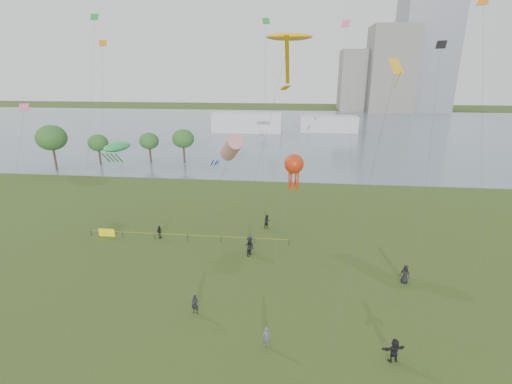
# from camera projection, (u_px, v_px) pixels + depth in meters

# --- Properties ---
(ground_plane) EXTENTS (400.00, 400.00, 0.00)m
(ground_plane) POSITION_uv_depth(u_px,v_px,m) (242.00, 329.00, 29.02)
(ground_plane) COLOR #253912
(lake) EXTENTS (400.00, 120.00, 0.08)m
(lake) POSITION_uv_depth(u_px,v_px,m) (285.00, 130.00, 123.33)
(lake) COLOR slate
(lake) RESTS_ON ground_plane
(building_mid) EXTENTS (20.00, 20.00, 38.00)m
(building_mid) POSITION_uv_depth(u_px,v_px,m) (390.00, 70.00, 171.10)
(building_mid) COLOR slate
(building_mid) RESTS_ON ground_plane
(building_low) EXTENTS (16.00, 18.00, 28.00)m
(building_low) POSITION_uv_depth(u_px,v_px,m) (356.00, 80.00, 179.77)
(building_low) COLOR slate
(building_low) RESTS_ON ground_plane
(pavilion_left) EXTENTS (22.00, 8.00, 6.00)m
(pavilion_left) POSITION_uv_depth(u_px,v_px,m) (247.00, 122.00, 118.90)
(pavilion_left) COLOR silver
(pavilion_left) RESTS_ON ground_plane
(pavilion_right) EXTENTS (18.00, 7.00, 5.00)m
(pavilion_right) POSITION_uv_depth(u_px,v_px,m) (329.00, 124.00, 119.22)
(pavilion_right) COLOR silver
(pavilion_right) RESTS_ON ground_plane
(trees) EXTENTS (28.86, 14.02, 9.01)m
(trees) POSITION_uv_depth(u_px,v_px,m) (107.00, 139.00, 75.61)
(trees) COLOR #3D281B
(trees) RESTS_ON ground_plane
(fence) EXTENTS (24.07, 0.07, 1.05)m
(fence) POSITION_uv_depth(u_px,v_px,m) (138.00, 234.00, 44.34)
(fence) COLOR black
(fence) RESTS_ON ground_plane
(kite_flyer) EXTENTS (0.61, 0.41, 1.64)m
(kite_flyer) POSITION_uv_depth(u_px,v_px,m) (266.00, 337.00, 26.91)
(kite_flyer) COLOR #55575C
(kite_flyer) RESTS_ON ground_plane
(spectator_a) EXTENTS (1.01, 1.12, 1.89)m
(spectator_a) POSITION_uv_depth(u_px,v_px,m) (250.00, 248.00, 40.15)
(spectator_a) COLOR black
(spectator_a) RESTS_ON ground_plane
(spectator_b) EXTENTS (1.42, 1.35, 1.93)m
(spectator_b) POSITION_uv_depth(u_px,v_px,m) (250.00, 245.00, 40.71)
(spectator_b) COLOR black
(spectator_b) RESTS_ON ground_plane
(spectator_c) EXTENTS (0.70, 1.00, 1.58)m
(spectator_c) POSITION_uv_depth(u_px,v_px,m) (159.00, 232.00, 44.35)
(spectator_c) COLOR black
(spectator_c) RESTS_ON ground_plane
(spectator_d) EXTENTS (1.07, 0.98, 1.84)m
(spectator_d) POSITION_uv_depth(u_px,v_px,m) (405.00, 274.00, 35.00)
(spectator_d) COLOR black
(spectator_d) RESTS_ON ground_plane
(spectator_e) EXTENTS (1.75, 0.93, 1.80)m
(spectator_e) POSITION_uv_depth(u_px,v_px,m) (394.00, 350.00, 25.53)
(spectator_e) COLOR black
(spectator_e) RESTS_ON ground_plane
(spectator_f) EXTENTS (0.62, 0.42, 1.66)m
(spectator_f) POSITION_uv_depth(u_px,v_px,m) (195.00, 304.00, 30.67)
(spectator_f) COLOR black
(spectator_f) RESTS_ON ground_plane
(spectator_g) EXTENTS (1.13, 1.10, 1.84)m
(spectator_g) POSITION_uv_depth(u_px,v_px,m) (267.00, 222.00, 46.98)
(spectator_g) COLOR black
(spectator_g) RESTS_ON ground_plane
(kite_stingray) EXTENTS (7.39, 9.94, 22.74)m
(kite_stingray) POSITION_uv_depth(u_px,v_px,m) (289.00, 38.00, 36.70)
(kite_stingray) COLOR #3F3F42
(kite_windsock) EXTENTS (5.45, 5.93, 12.34)m
(kite_windsock) POSITION_uv_depth(u_px,v_px,m) (231.00, 148.00, 44.28)
(kite_windsock) COLOR #3F3F42
(kite_creature) EXTENTS (3.72, 5.45, 10.73)m
(kite_creature) POSITION_uv_depth(u_px,v_px,m) (117.00, 147.00, 45.49)
(kite_creature) COLOR #3F3F42
(kite_octopus) EXTENTS (2.88, 5.84, 10.65)m
(kite_octopus) POSITION_uv_depth(u_px,v_px,m) (294.00, 165.00, 40.12)
(kite_octopus) COLOR #3F3F42
(kite_delta) EXTENTS (5.55, 10.82, 20.17)m
(kite_delta) POSITION_uv_depth(u_px,v_px,m) (393.00, 82.00, 29.05)
(kite_delta) COLOR #3F3F42
(small_kites) EXTENTS (45.39, 14.74, 10.41)m
(small_kites) POSITION_uv_depth(u_px,v_px,m) (237.00, 37.00, 40.34)
(small_kites) COLOR #198C2D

